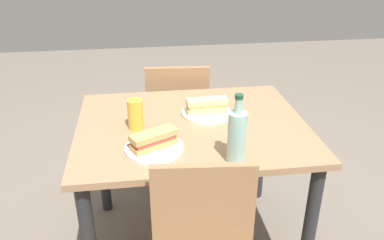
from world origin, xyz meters
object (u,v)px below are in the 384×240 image
Objects in this scene: plate_near at (154,148)px; baguette_sandwich_near at (154,140)px; dining_table at (192,145)px; knife_far at (202,107)px; chair_far at (178,116)px; knife_near at (145,141)px; beer_glass at (135,114)px; plate_far at (207,113)px; baguette_sandwich_far at (207,105)px; water_bottle at (237,136)px.

baguette_sandwich_near is (-0.00, -0.00, 0.04)m from plate_near.
dining_table is 0.21m from knife_far.
chair_far reaches higher than knife_near.
dining_table is 7.65× the size of beer_glass.
plate_far is (0.31, 0.27, -0.01)m from knife_near.
water_bottle is at bearing -84.83° from baguette_sandwich_far.
chair_far is 4.21× the size of baguette_sandwich_far.
plate_far is at bearing -80.12° from chair_far.
baguette_sandwich_near is at bearing -131.44° from plate_far.
baguette_sandwich_near reaches higher than dining_table.
water_bottle is (0.04, -0.45, 0.07)m from baguette_sandwich_far.
plate_near is 1.38× the size of knife_far.
baguette_sandwich_near is at bearing -125.53° from knife_far.
chair_far is 4.05× the size of baguette_sandwich_near.
plate_far is at bearing 95.17° from water_bottle.
plate_near and plate_far have the same top height.
knife_near is 0.18m from beer_glass.
beer_glass reaches higher than plate_far.
dining_table is 0.31m from knife_near.
knife_near is 0.97× the size of knife_far.
baguette_sandwich_far is (0.28, 0.31, 0.04)m from plate_near.
knife_near is at bearing 128.72° from baguette_sandwich_near.
chair_far is 0.56m from knife_far.
knife_near is at bearing -142.55° from dining_table.
dining_table is 5.38× the size of baguette_sandwich_far.
plate_far is at bearing 48.56° from baguette_sandwich_near.
baguette_sandwich_near is at bearing -131.44° from baguette_sandwich_far.
beer_glass is (-0.04, 0.17, 0.05)m from knife_near.
knife_far is at bearing 54.47° from baguette_sandwich_near.
plate_near is 0.42m from baguette_sandwich_far.
dining_table is 6.00× the size of knife_far.
water_bottle is (0.05, -0.50, 0.10)m from knife_far.
baguette_sandwich_near reaches higher than plate_near.
water_bottle is (0.13, -0.98, 0.37)m from chair_far.
knife_far is (0.26, 0.37, 0.01)m from plate_near.
water_bottle reaches higher than knife_near.
dining_table is 0.44m from water_bottle.
plate_far is 0.04m from baguette_sandwich_far.
plate_near is 0.42m from plate_far.
plate_near is at bearing -130.88° from dining_table.
baguette_sandwich_near is 0.42m from plate_far.
dining_table is 6.21× the size of knife_near.
baguette_sandwich_far is at bearing -80.12° from chair_far.
knife_near is 0.87× the size of baguette_sandwich_far.
chair_far is 4.87× the size of knife_near.
beer_glass is at bearing -155.14° from knife_far.
baguette_sandwich_far reaches higher than knife_far.
baguette_sandwich_far is at bearing 95.17° from water_bottle.
dining_table is at bearing -132.70° from baguette_sandwich_far.
water_bottle is at bearing -83.90° from knife_far.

